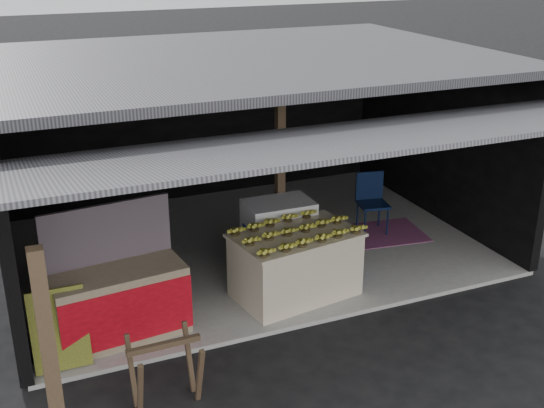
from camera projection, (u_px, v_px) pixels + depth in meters
name	position (u px, v px, depth m)	size (l,w,h in m)	color
ground	(318.00, 325.00, 8.65)	(80.00, 80.00, 0.00)	black
concrete_slab	(247.00, 246.00, 10.78)	(7.00, 5.00, 0.06)	gray
shophouse	(238.00, 114.00, 10.29)	(7.40, 7.29, 3.02)	black
banana_table	(295.00, 264.00, 9.09)	(1.76, 1.24, 0.90)	beige
banana_pile	(296.00, 228.00, 8.90)	(1.51, 0.91, 0.18)	gold
white_crate	(279.00, 236.00, 9.78)	(0.95, 0.66, 1.05)	white
neighbor_stall	(119.00, 300.00, 8.14)	(1.63, 0.87, 1.62)	#998466
green_signboard	(59.00, 330.00, 7.56)	(0.62, 0.04, 0.94)	black
sawhorse	(165.00, 366.00, 7.01)	(0.77, 0.67, 0.75)	#503B28
water_barrel	(336.00, 259.00, 9.70)	(0.34, 0.34, 0.50)	navy
plastic_chair	(371.00, 197.00, 11.10)	(0.54, 0.54, 0.98)	#091533
magenta_rug	(377.00, 234.00, 11.13)	(1.50, 1.00, 0.01)	#7A1B5D
picture_frames	(189.00, 98.00, 12.07)	(1.62, 0.04, 0.46)	black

